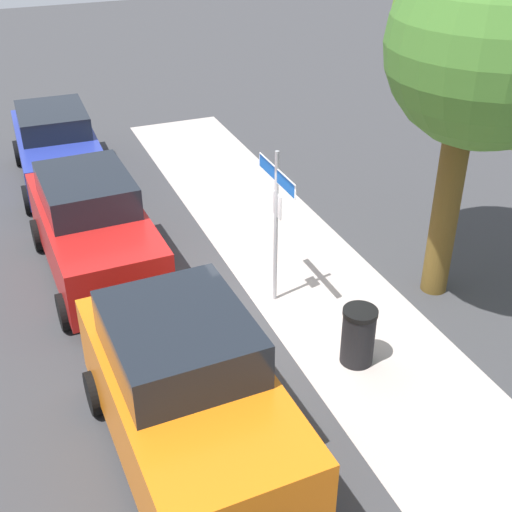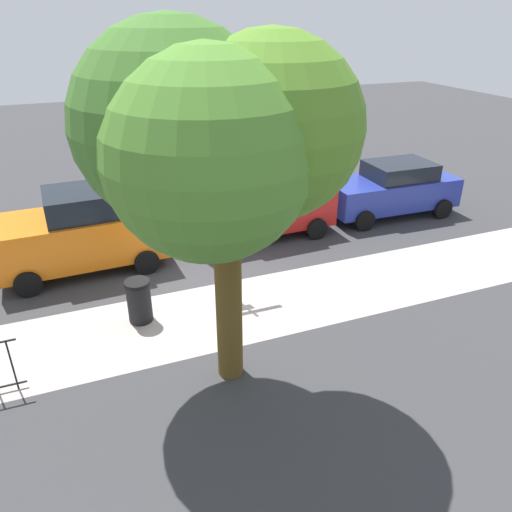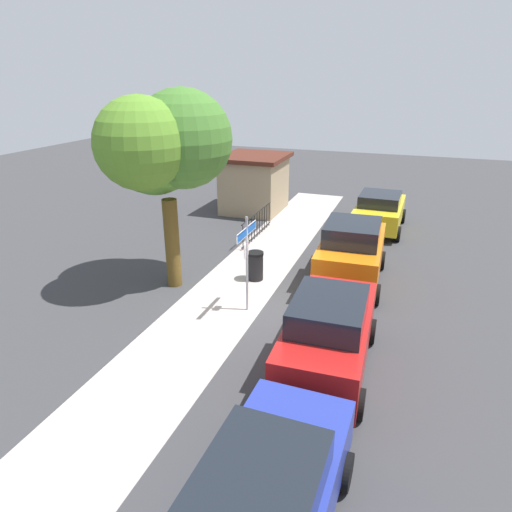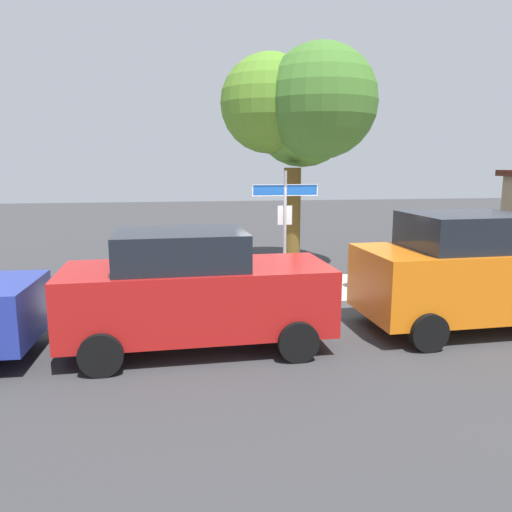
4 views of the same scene
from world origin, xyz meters
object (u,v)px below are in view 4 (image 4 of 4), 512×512
street_sign (285,213)px  car_red (195,290)px  car_orange (473,272)px  trash_bin (365,270)px  shade_tree (300,108)px

street_sign → car_red: bearing=-126.7°
car_orange → trash_bin: size_ratio=4.31×
street_sign → shade_tree: bearing=71.1°
shade_tree → car_orange: 6.87m
street_sign → car_orange: 3.99m
trash_bin → car_orange: bearing=-73.7°
shade_tree → trash_bin: shade_tree is taller
car_red → shade_tree: bearing=60.1°
trash_bin → car_red: bearing=-141.8°
car_red → trash_bin: 5.32m
car_orange → trash_bin: bearing=104.1°
shade_tree → car_orange: shade_tree is taller
shade_tree → trash_bin: size_ratio=6.25×
shade_tree → car_red: shade_tree is taller
car_orange → shade_tree: bearing=106.5°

